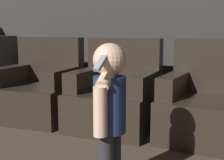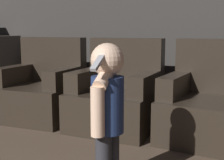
# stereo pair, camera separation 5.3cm
# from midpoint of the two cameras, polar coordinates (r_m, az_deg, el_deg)

# --- Properties ---
(wall_back) EXTENTS (8.40, 0.05, 2.60)m
(wall_back) POSITION_cam_midpoint_polar(r_m,az_deg,el_deg) (3.83, 10.05, 13.60)
(wall_back) COLOR #33302D
(wall_back) RESTS_ON ground_plane
(armchair_left) EXTENTS (0.84, 0.83, 0.91)m
(armchair_left) POSITION_cam_midpoint_polar(r_m,az_deg,el_deg) (3.64, -12.21, -1.84)
(armchair_left) COLOR black
(armchair_left) RESTS_ON ground_plane
(armchair_middle) EXTENTS (0.81, 0.80, 0.91)m
(armchair_middle) POSITION_cam_midpoint_polar(r_m,az_deg,el_deg) (3.20, 1.42, -3.14)
(armchair_middle) COLOR black
(armchair_middle) RESTS_ON ground_plane
(armchair_right) EXTENTS (0.88, 0.86, 0.91)m
(armchair_right) POSITION_cam_midpoint_polar(r_m,az_deg,el_deg) (2.99, 18.18, -4.49)
(armchair_right) COLOR black
(armchair_right) RESTS_ON ground_plane
(person_toddler) EXTENTS (0.20, 0.35, 0.92)m
(person_toddler) POSITION_cam_midpoint_polar(r_m,az_deg,el_deg) (1.91, -0.13, -4.55)
(person_toddler) COLOR #28282D
(person_toddler) RESTS_ON ground_plane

